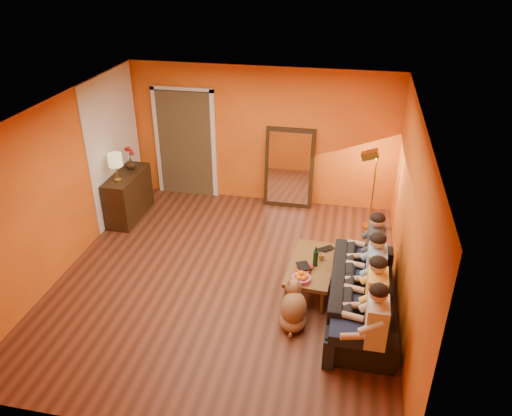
% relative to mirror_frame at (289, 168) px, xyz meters
% --- Properties ---
extents(room_shell, '(5.00, 5.50, 2.60)m').
position_rel_mirror_frame_xyz_m(room_shell, '(-0.55, -2.26, 0.54)').
color(room_shell, brown).
rests_on(room_shell, ground).
extents(white_accent, '(0.02, 1.90, 2.58)m').
position_rel_mirror_frame_xyz_m(white_accent, '(-3.04, -0.88, 0.54)').
color(white_accent, white).
rests_on(white_accent, wall_left).
extents(doorway_recess, '(1.06, 0.30, 2.10)m').
position_rel_mirror_frame_xyz_m(doorway_recess, '(-2.05, 0.20, 0.29)').
color(doorway_recess, '#3F2D19').
rests_on(doorway_recess, floor).
extents(door_jamb_left, '(0.08, 0.06, 2.20)m').
position_rel_mirror_frame_xyz_m(door_jamb_left, '(-2.62, 0.08, 0.29)').
color(door_jamb_left, white).
rests_on(door_jamb_left, wall_back).
extents(door_jamb_right, '(0.08, 0.06, 2.20)m').
position_rel_mirror_frame_xyz_m(door_jamb_right, '(-1.48, 0.08, 0.29)').
color(door_jamb_right, white).
rests_on(door_jamb_right, wall_back).
extents(door_header, '(1.22, 0.06, 0.08)m').
position_rel_mirror_frame_xyz_m(door_header, '(-2.05, 0.08, 1.36)').
color(door_header, white).
rests_on(door_header, wall_back).
extents(mirror_frame, '(0.92, 0.27, 1.51)m').
position_rel_mirror_frame_xyz_m(mirror_frame, '(0.00, 0.00, 0.00)').
color(mirror_frame, black).
rests_on(mirror_frame, floor).
extents(mirror_glass, '(0.78, 0.21, 1.35)m').
position_rel_mirror_frame_xyz_m(mirror_glass, '(0.00, -0.04, 0.00)').
color(mirror_glass, white).
rests_on(mirror_glass, mirror_frame).
extents(sideboard, '(0.44, 1.18, 0.85)m').
position_rel_mirror_frame_xyz_m(sideboard, '(-2.79, -1.08, -0.34)').
color(sideboard, black).
rests_on(sideboard, floor).
extents(table_lamp, '(0.24, 0.24, 0.51)m').
position_rel_mirror_frame_xyz_m(table_lamp, '(-2.79, -1.38, 0.34)').
color(table_lamp, beige).
rests_on(table_lamp, sideboard).
extents(sofa, '(2.21, 0.86, 0.64)m').
position_rel_mirror_frame_xyz_m(sofa, '(1.45, -3.00, -0.44)').
color(sofa, black).
rests_on(sofa, floor).
extents(coffee_table, '(0.70, 1.26, 0.42)m').
position_rel_mirror_frame_xyz_m(coffee_table, '(0.71, -2.56, -0.55)').
color(coffee_table, brown).
rests_on(coffee_table, floor).
extents(floor_lamp, '(0.32, 0.26, 1.44)m').
position_rel_mirror_frame_xyz_m(floor_lamp, '(1.55, -0.60, -0.04)').
color(floor_lamp, gold).
rests_on(floor_lamp, floor).
extents(dog, '(0.44, 0.60, 0.65)m').
position_rel_mirror_frame_xyz_m(dog, '(0.57, -3.43, -0.43)').
color(dog, '#A66C4B').
rests_on(dog, floor).
extents(person_far_left, '(0.70, 0.44, 1.22)m').
position_rel_mirror_frame_xyz_m(person_far_left, '(1.58, -4.00, -0.15)').
color(person_far_left, beige).
rests_on(person_far_left, sofa).
extents(person_mid_left, '(0.70, 0.44, 1.22)m').
position_rel_mirror_frame_xyz_m(person_mid_left, '(1.58, -3.45, -0.15)').
color(person_mid_left, '#EEBC4F').
rests_on(person_mid_left, sofa).
extents(person_mid_right, '(0.70, 0.44, 1.22)m').
position_rel_mirror_frame_xyz_m(person_mid_right, '(1.58, -2.90, -0.15)').
color(person_mid_right, '#83A0CA').
rests_on(person_mid_right, sofa).
extents(person_far_right, '(0.70, 0.44, 1.22)m').
position_rel_mirror_frame_xyz_m(person_far_right, '(1.58, -2.35, -0.15)').
color(person_far_right, '#343339').
rests_on(person_far_right, sofa).
extents(fruit_bowl, '(0.26, 0.26, 0.16)m').
position_rel_mirror_frame_xyz_m(fruit_bowl, '(0.61, -3.01, -0.26)').
color(fruit_bowl, '#D14993').
rests_on(fruit_bowl, coffee_table).
extents(wine_bottle, '(0.07, 0.07, 0.31)m').
position_rel_mirror_frame_xyz_m(wine_bottle, '(0.76, -2.61, -0.18)').
color(wine_bottle, black).
rests_on(wine_bottle, coffee_table).
extents(tumbler, '(0.11, 0.11, 0.10)m').
position_rel_mirror_frame_xyz_m(tumbler, '(0.83, -2.44, -0.29)').
color(tumbler, '#B27F3F').
rests_on(tumbler, coffee_table).
extents(laptop, '(0.36, 0.34, 0.02)m').
position_rel_mirror_frame_xyz_m(laptop, '(0.89, -2.21, -0.33)').
color(laptop, black).
rests_on(laptop, coffee_table).
extents(book_lower, '(0.21, 0.27, 0.02)m').
position_rel_mirror_frame_xyz_m(book_lower, '(0.53, -2.76, -0.33)').
color(book_lower, black).
rests_on(book_lower, coffee_table).
extents(book_mid, '(0.24, 0.28, 0.02)m').
position_rel_mirror_frame_xyz_m(book_mid, '(0.54, -2.75, -0.31)').
color(book_mid, '#A81A13').
rests_on(book_mid, book_lower).
extents(book_upper, '(0.24, 0.27, 0.02)m').
position_rel_mirror_frame_xyz_m(book_upper, '(0.53, -2.77, -0.29)').
color(book_upper, black).
rests_on(book_upper, book_mid).
extents(vase, '(0.19, 0.19, 0.20)m').
position_rel_mirror_frame_xyz_m(vase, '(-2.79, -0.83, 0.19)').
color(vase, black).
rests_on(vase, sideboard).
extents(flowers, '(0.17, 0.17, 0.45)m').
position_rel_mirror_frame_xyz_m(flowers, '(-2.79, -0.83, 0.43)').
color(flowers, '#A81A13').
rests_on(flowers, vase).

